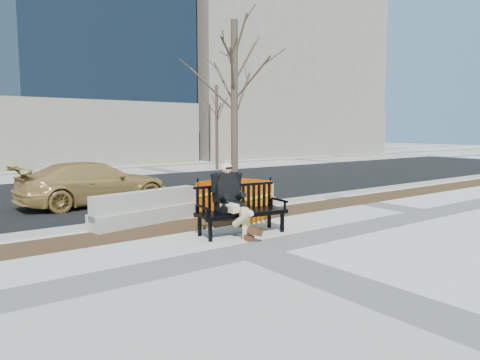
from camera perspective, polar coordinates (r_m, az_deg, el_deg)
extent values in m
plane|color=beige|center=(8.44, 1.27, -8.98)|extent=(120.00, 120.00, 0.00)
cube|color=#47301C|center=(10.55, -7.49, -5.86)|extent=(40.00, 1.20, 0.02)
cube|color=black|center=(16.17, -18.28, -1.82)|extent=(60.00, 10.40, 0.01)
cube|color=#9E9B93|center=(11.36, -9.84, -4.72)|extent=(60.00, 0.25, 0.12)
cube|color=gray|center=(43.41, 3.25, 20.15)|extent=(20.00, 12.00, 25.00)
imported|color=#B18B48|center=(14.06, -17.99, -3.04)|extent=(4.53, 1.99, 1.29)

